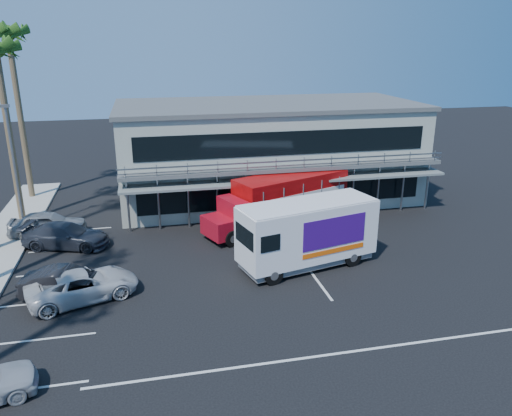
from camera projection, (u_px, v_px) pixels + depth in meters
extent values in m
plane|color=black|center=(281.00, 286.00, 25.08)|extent=(120.00, 120.00, 0.00)
cube|color=#959C8F|center=(268.00, 153.00, 38.45)|extent=(22.00, 10.00, 7.00)
cube|color=#515454|center=(268.00, 105.00, 37.28)|extent=(22.40, 10.40, 0.30)
cube|color=#515454|center=(288.00, 169.00, 33.24)|extent=(22.00, 1.20, 0.25)
cube|color=gray|center=(290.00, 163.00, 32.57)|extent=(22.00, 0.08, 0.90)
cube|color=slate|center=(289.00, 180.00, 33.18)|extent=(22.00, 1.80, 0.15)
cube|color=black|center=(285.00, 195.00, 34.41)|extent=(20.00, 0.06, 1.60)
cube|color=black|center=(286.00, 143.00, 33.26)|extent=(20.00, 0.06, 1.60)
cylinder|color=brown|center=(10.00, 141.00, 32.30)|extent=(0.44, 0.44, 11.00)
cylinder|color=brown|center=(21.00, 121.00, 37.14)|extent=(0.44, 0.44, 12.00)
sphere|color=#123E11|center=(8.00, 33.00, 35.16)|extent=(1.10, 1.10, 1.10)
cylinder|color=gray|center=(15.00, 171.00, 31.04)|extent=(0.14, 0.14, 8.00)
cube|color=gray|center=(5.00, 106.00, 29.75)|extent=(0.50, 0.25, 0.18)
cube|color=#A00C1C|center=(219.00, 227.00, 30.24)|extent=(2.10, 2.55, 1.17)
cube|color=#A00C1C|center=(234.00, 215.00, 30.65)|extent=(1.83, 2.63, 2.05)
cube|color=black|center=(233.00, 206.00, 30.46)|extent=(0.83, 1.94, 0.68)
cube|color=#B50B0C|center=(291.00, 193.00, 32.87)|extent=(8.16, 5.21, 2.54)
cube|color=slate|center=(291.00, 215.00, 33.35)|extent=(8.02, 4.87, 0.29)
cube|color=white|center=(303.00, 199.00, 31.94)|extent=(6.67, 2.74, 0.83)
cube|color=white|center=(280.00, 190.00, 33.86)|extent=(6.67, 2.74, 0.83)
cylinder|color=black|center=(232.00, 239.00, 29.71)|extent=(1.05, 0.64, 1.02)
cylinder|color=black|center=(214.00, 228.00, 31.38)|extent=(1.05, 0.64, 1.02)
cylinder|color=black|center=(274.00, 228.00, 31.40)|extent=(1.05, 0.64, 1.02)
cylinder|color=black|center=(255.00, 218.00, 33.07)|extent=(1.05, 0.64, 1.02)
cylinder|color=black|center=(330.00, 214.00, 33.93)|extent=(1.05, 0.64, 1.02)
cylinder|color=black|center=(309.00, 206.00, 35.60)|extent=(1.05, 0.64, 1.02)
cube|color=white|center=(307.00, 230.00, 26.68)|extent=(7.86, 4.28, 2.98)
cube|color=slate|center=(306.00, 258.00, 27.20)|extent=(7.51, 3.96, 0.37)
cube|color=black|center=(245.00, 236.00, 25.00)|extent=(0.56, 2.05, 1.01)
cube|color=white|center=(308.00, 203.00, 26.19)|extent=(7.70, 4.19, 0.09)
cube|color=#370C6F|center=(335.00, 232.00, 25.87)|extent=(3.73, 0.95, 1.60)
cube|color=#370C6F|center=(308.00, 217.00, 28.06)|extent=(3.73, 0.95, 1.60)
cube|color=#F2590C|center=(334.00, 251.00, 26.21)|extent=(3.73, 0.94, 0.27)
cylinder|color=black|center=(273.00, 275.00, 25.09)|extent=(1.06, 0.52, 1.02)
cylinder|color=black|center=(254.00, 258.00, 27.01)|extent=(1.06, 0.52, 1.02)
cylinder|color=black|center=(352.00, 257.00, 27.17)|extent=(1.06, 0.52, 1.02)
cylinder|color=black|center=(329.00, 243.00, 29.08)|extent=(1.06, 0.52, 1.02)
imported|color=black|center=(67.00, 283.00, 23.84)|extent=(4.54, 2.36, 1.43)
imported|color=silver|center=(83.00, 285.00, 23.63)|extent=(5.61, 3.87, 1.43)
imported|color=#2B303A|center=(66.00, 236.00, 29.57)|extent=(5.40, 3.41, 1.46)
imported|color=gray|center=(48.00, 224.00, 31.28)|extent=(4.72, 2.10, 1.58)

